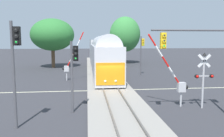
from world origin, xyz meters
TOP-DOWN VIEW (x-y plane):
  - ground_plane at (0.00, 0.00)m, footprint 220.00×220.00m
  - road_centre_stripe at (0.00, 0.00)m, footprint 44.00×0.20m
  - railway_track at (0.00, 0.00)m, footprint 4.40×80.00m
  - commuter_train at (0.00, 18.37)m, footprint 3.04×40.83m
  - crossing_gate_near at (4.42, -6.03)m, footprint 3.12×0.40m
  - crossing_signal_mast at (6.04, -6.63)m, footprint 1.36×0.44m
  - crossing_gate_far at (-4.47, 6.03)m, footprint 2.67×0.40m
  - traffic_signal_near_left at (-6.02, -9.19)m, footprint 0.53×0.38m
  - traffic_signal_far_side at (5.25, 8.74)m, footprint 0.53×0.38m
  - traffic_signal_near_right at (5.47, -7.99)m, footprint 5.70×0.38m
  - traffic_signal_median at (-3.06, -6.65)m, footprint 0.53×0.38m
  - oak_behind_train at (-8.15, 19.48)m, footprint 7.54×7.54m
  - elm_centre_background at (5.63, 25.25)m, footprint 6.28×6.28m

SIDE VIEW (x-z plane):
  - ground_plane at x=0.00m, z-range 0.00..0.00m
  - road_centre_stripe at x=0.00m, z-range 0.00..0.01m
  - railway_track at x=0.00m, z-range -0.06..0.26m
  - crossing_gate_near at x=4.42m, z-range -0.81..4.50m
  - crossing_gate_far at x=-4.47m, z-range -0.99..4.85m
  - crossing_signal_mast at x=6.04m, z-range 0.44..4.45m
  - commuter_train at x=0.00m, z-range 0.21..5.37m
  - traffic_signal_median at x=-3.06m, z-range 0.82..5.64m
  - traffic_signal_far_side at x=5.25m, z-range 0.92..6.30m
  - traffic_signal_near_left at x=-6.02m, z-range 0.99..6.89m
  - traffic_signal_near_right at x=5.47m, z-range 1.50..7.25m
  - oak_behind_train at x=-8.15m, z-range 1.48..10.07m
  - elm_centre_background at x=5.63m, z-range 1.22..10.85m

